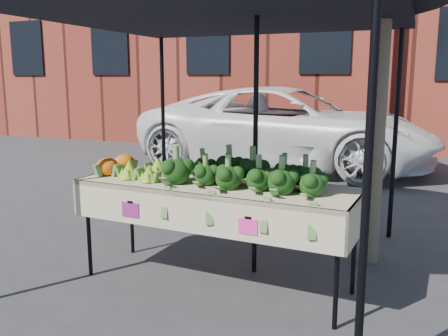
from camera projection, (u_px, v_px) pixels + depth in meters
ground at (200, 285)px, 4.17m from camera, size 90.00×90.00×0.00m
table at (215, 235)px, 4.13m from camera, size 2.44×0.94×0.90m
canopy at (223, 123)px, 4.43m from camera, size 3.16×3.16×2.74m
broccoli_heap at (247, 169)px, 3.94m from camera, size 1.38×0.58×0.28m
romanesco_cluster at (146, 166)px, 4.26m from camera, size 0.44×0.48×0.21m
cauliflower_pair at (116, 163)px, 4.47m from camera, size 0.24×0.44×0.19m
vehicle at (289, 19)px, 9.27m from camera, size 1.70×2.75×5.86m
street_tree at (383, 25)px, 4.33m from camera, size 2.28×2.28×4.50m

